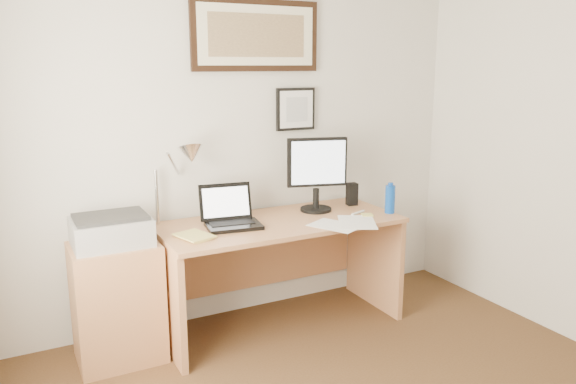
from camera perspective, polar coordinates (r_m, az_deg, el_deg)
wall_back at (r=3.89m, az=-5.28°, el=5.24°), size 3.50×0.02×2.50m
side_cabinet at (r=3.58m, az=-16.93°, el=-10.70°), size 0.50×0.40×0.73m
water_bottle at (r=3.96m, az=10.33°, el=-0.73°), size 0.07×0.07×0.19m
bottle_cap at (r=3.93m, az=10.39°, el=0.79°), size 0.03×0.03×0.02m
speaker at (r=4.14m, az=6.51°, el=-0.21°), size 0.08×0.07×0.16m
paper_sheet_a at (r=3.62m, az=4.82°, el=-3.41°), size 0.34×0.38×0.00m
paper_sheet_b at (r=3.71m, az=7.02°, el=-3.05°), size 0.37×0.41×0.00m
sticky_pad at (r=3.88m, az=8.05°, el=-2.31°), size 0.10×0.10×0.01m
marker_pen at (r=3.92m, az=7.12°, el=-2.10°), size 0.14×0.06×0.02m
book at (r=3.36m, az=-10.66°, el=-4.74°), size 0.23×0.27×0.02m
desk at (r=3.87m, az=-1.37°, el=-5.97°), size 1.60×0.70×0.75m
laptop at (r=3.61m, az=-5.85°, el=-2.53°), size 0.37×0.34×0.26m
lcd_monitor at (r=3.91m, az=2.96°, el=2.19°), size 0.41×0.22×0.52m
printer at (r=3.43m, az=-17.51°, el=-3.73°), size 0.44×0.34×0.18m
desk_lamp at (r=3.59m, az=-10.15°, el=3.43°), size 0.29×0.27×0.53m
picture_large at (r=3.90m, az=-3.22°, el=15.59°), size 0.92×0.04×0.47m
picture_small at (r=4.04m, az=0.79°, el=8.42°), size 0.30×0.03×0.30m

